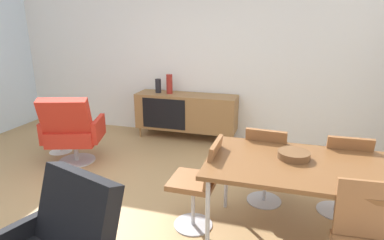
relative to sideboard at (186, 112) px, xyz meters
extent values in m
plane|color=tan|center=(0.06, -2.30, -0.44)|extent=(8.32, 8.32, 0.00)
cube|color=white|center=(0.06, 0.30, 0.96)|extent=(6.80, 0.12, 2.80)
cube|color=olive|center=(0.00, 0.00, 0.00)|extent=(1.60, 0.44, 0.56)
cube|color=black|center=(-0.30, -0.22, 0.00)|extent=(0.70, 0.01, 0.48)
cylinder|color=olive|center=(-0.74, -0.17, -0.36)|extent=(0.03, 0.03, 0.16)
cylinder|color=olive|center=(0.74, -0.17, -0.36)|extent=(0.03, 0.03, 0.16)
cylinder|color=olive|center=(-0.74, 0.17, -0.36)|extent=(0.03, 0.03, 0.16)
cylinder|color=olive|center=(0.74, 0.17, -0.36)|extent=(0.03, 0.03, 0.16)
cylinder|color=black|center=(-0.47, 0.00, 0.39)|extent=(0.09, 0.09, 0.22)
cylinder|color=maroon|center=(-0.28, 0.00, 0.43)|extent=(0.10, 0.10, 0.30)
cube|color=brown|center=(1.72, -2.25, 0.28)|extent=(1.60, 0.90, 0.04)
cylinder|color=#B7B7BC|center=(1.00, -2.64, -0.09)|extent=(0.04, 0.04, 0.70)
cylinder|color=#B7B7BC|center=(1.00, -1.86, -0.09)|extent=(0.04, 0.04, 0.70)
cylinder|color=brown|center=(1.61, -2.16, 0.33)|extent=(0.26, 0.26, 0.06)
cube|color=brown|center=(2.07, -1.63, 0.01)|extent=(0.41, 0.41, 0.05)
cube|color=brown|center=(2.08, -1.81, 0.23)|extent=(0.38, 0.10, 0.38)
cylinder|color=#B7B7BC|center=(2.07, -1.63, -0.23)|extent=(0.04, 0.04, 0.42)
cylinder|color=#B7B7BC|center=(2.07, -1.63, -0.43)|extent=(0.36, 0.36, 0.01)
cube|color=brown|center=(2.06, -2.69, 0.23)|extent=(0.38, 0.11, 0.38)
cube|color=brown|center=(1.37, -1.63, 0.01)|extent=(0.43, 0.43, 0.05)
cube|color=brown|center=(1.36, -1.81, 0.23)|extent=(0.39, 0.12, 0.38)
cylinder|color=#B7B7BC|center=(1.37, -1.63, -0.23)|extent=(0.04, 0.04, 0.42)
cylinder|color=#B7B7BC|center=(1.37, -1.63, -0.43)|extent=(0.36, 0.36, 0.01)
cube|color=brown|center=(0.77, -2.25, 0.01)|extent=(0.40, 0.40, 0.05)
cube|color=brown|center=(0.95, -2.25, 0.23)|extent=(0.09, 0.38, 0.38)
cylinder|color=#B7B7BC|center=(0.77, -2.25, -0.23)|extent=(0.04, 0.04, 0.42)
cylinder|color=#B7B7BC|center=(0.77, -2.25, -0.43)|extent=(0.36, 0.36, 0.01)
cube|color=red|center=(-1.15, -1.30, -0.06)|extent=(0.74, 0.72, 0.20)
cube|color=red|center=(-1.07, -1.53, 0.25)|extent=(0.65, 0.44, 0.51)
cube|color=red|center=(-0.83, -1.20, 0.02)|extent=(0.21, 0.50, 0.28)
cube|color=red|center=(-1.46, -1.41, 0.02)|extent=(0.21, 0.50, 0.28)
cylinder|color=#B7B7BC|center=(-1.15, -1.30, -0.30)|extent=(0.06, 0.06, 0.28)
cylinder|color=#B7B7BC|center=(-1.15, -1.30, -0.43)|extent=(0.48, 0.48, 0.02)
cube|color=black|center=(0.33, -3.28, 0.25)|extent=(0.65, 0.44, 0.51)
cylinder|color=white|center=(-1.59, -1.08, 0.07)|extent=(0.44, 0.44, 0.02)
cylinder|color=white|center=(-1.59, -1.08, -0.19)|extent=(0.05, 0.05, 0.50)
cone|color=white|center=(-1.59, -1.08, -0.43)|extent=(0.32, 0.32, 0.02)
cylinder|color=#262628|center=(-1.59, -1.08, 0.11)|extent=(0.20, 0.20, 0.05)
sphere|color=orange|center=(-1.55, -1.08, 0.15)|extent=(0.07, 0.07, 0.07)
sphere|color=orange|center=(-1.60, -1.04, 0.15)|extent=(0.07, 0.07, 0.07)
sphere|color=orange|center=(-1.61, -1.11, 0.15)|extent=(0.07, 0.07, 0.07)
camera|label=1|loc=(1.50, -4.75, 1.38)|focal=30.31mm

